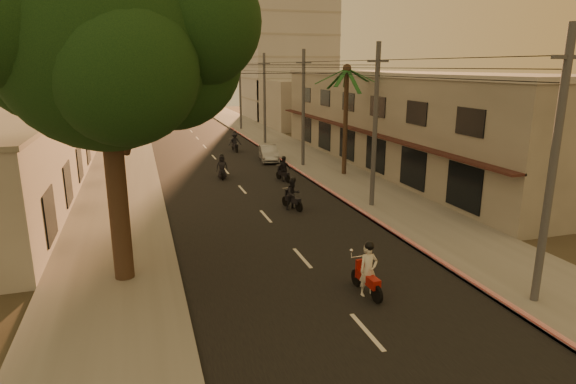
% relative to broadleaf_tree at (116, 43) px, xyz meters
% --- Properties ---
extents(ground, '(160.00, 160.00, 0.00)m').
position_rel_broadleaf_tree_xyz_m(ground, '(6.61, -2.14, -8.48)').
color(ground, '#383023').
rests_on(ground, ground).
extents(road, '(10.00, 140.00, 0.02)m').
position_rel_broadleaf_tree_xyz_m(road, '(6.61, 17.86, -8.47)').
color(road, black).
rests_on(road, ground).
extents(sidewalk_right, '(5.00, 140.00, 0.12)m').
position_rel_broadleaf_tree_xyz_m(sidewalk_right, '(14.11, 17.86, -8.42)').
color(sidewalk_right, slate).
rests_on(sidewalk_right, ground).
extents(sidewalk_left, '(5.00, 140.00, 0.12)m').
position_rel_broadleaf_tree_xyz_m(sidewalk_left, '(-0.89, 17.86, -8.42)').
color(sidewalk_left, slate).
rests_on(sidewalk_left, ground).
extents(curb_stripe, '(0.20, 60.00, 0.20)m').
position_rel_broadleaf_tree_xyz_m(curb_stripe, '(11.71, 12.86, -8.38)').
color(curb_stripe, red).
rests_on(curb_stripe, ground).
extents(shophouse_row, '(8.80, 34.20, 7.30)m').
position_rel_broadleaf_tree_xyz_m(shophouse_row, '(20.57, 15.86, -4.83)').
color(shophouse_row, gray).
rests_on(shophouse_row, ground).
extents(distant_tower, '(12.10, 12.10, 28.00)m').
position_rel_broadleaf_tree_xyz_m(distant_tower, '(22.61, 53.86, 5.52)').
color(distant_tower, '#B7B5B2').
rests_on(distant_tower, ground).
extents(broadleaf_tree, '(9.60, 8.70, 12.10)m').
position_rel_broadleaf_tree_xyz_m(broadleaf_tree, '(0.00, 0.00, 0.00)').
color(broadleaf_tree, black).
rests_on(broadleaf_tree, ground).
extents(palm_tree, '(5.00, 5.00, 8.20)m').
position_rel_broadleaf_tree_xyz_m(palm_tree, '(14.61, 13.86, -1.33)').
color(palm_tree, black).
rests_on(palm_tree, ground).
extents(utility_poles, '(1.20, 48.26, 9.00)m').
position_rel_broadleaf_tree_xyz_m(utility_poles, '(12.81, 17.86, -1.94)').
color(utility_poles, '#38383A').
rests_on(utility_poles, ground).
extents(filler_right, '(8.00, 14.00, 6.00)m').
position_rel_broadleaf_tree_xyz_m(filler_right, '(20.61, 42.86, -5.48)').
color(filler_right, '#A49E94').
rests_on(filler_right, ground).
extents(filler_left_near, '(8.00, 14.00, 4.40)m').
position_rel_broadleaf_tree_xyz_m(filler_left_near, '(-7.39, 31.86, -6.28)').
color(filler_left_near, '#A49E94').
rests_on(filler_left_near, ground).
extents(filler_left_far, '(8.00, 14.00, 7.00)m').
position_rel_broadleaf_tree_xyz_m(filler_left_far, '(-7.39, 49.86, -4.98)').
color(filler_left_far, '#A49E94').
rests_on(filler_left_far, ground).
extents(scooter_red, '(0.80, 2.03, 1.99)m').
position_rel_broadleaf_tree_xyz_m(scooter_red, '(7.71, -3.92, -7.61)').
color(scooter_red, black).
rests_on(scooter_red, ground).
extents(scooter_mid_a, '(1.23, 1.84, 1.86)m').
position_rel_broadleaf_tree_xyz_m(scooter_mid_a, '(8.40, 6.70, -7.63)').
color(scooter_mid_a, black).
rests_on(scooter_mid_a, ground).
extents(scooter_mid_b, '(1.18, 1.79, 1.79)m').
position_rel_broadleaf_tree_xyz_m(scooter_mid_b, '(9.85, 13.32, -7.67)').
color(scooter_mid_b, black).
rests_on(scooter_mid_b, ground).
extents(scooter_far_a, '(0.96, 1.82, 1.79)m').
position_rel_broadleaf_tree_xyz_m(scooter_far_a, '(5.92, 15.43, -7.67)').
color(scooter_far_a, black).
rests_on(scooter_far_a, ground).
extents(scooter_far_b, '(1.26, 1.98, 1.95)m').
position_rel_broadleaf_tree_xyz_m(scooter_far_b, '(8.96, 26.19, -7.59)').
color(scooter_far_b, black).
rests_on(scooter_far_b, ground).
extents(parked_car, '(2.47, 4.34, 1.31)m').
position_rel_broadleaf_tree_xyz_m(parked_car, '(10.77, 20.75, -7.82)').
color(parked_car, '#929599').
rests_on(parked_car, ground).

